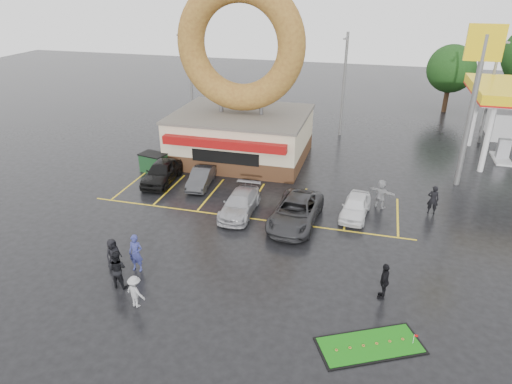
% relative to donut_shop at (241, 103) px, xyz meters
% --- Properties ---
extents(ground, '(120.00, 120.00, 0.00)m').
position_rel_donut_shop_xyz_m(ground, '(3.00, -12.97, -4.46)').
color(ground, black).
rests_on(ground, ground).
extents(donut_shop, '(10.20, 8.70, 13.50)m').
position_rel_donut_shop_xyz_m(donut_shop, '(0.00, 0.00, 0.00)').
color(donut_shop, '#472B19').
rests_on(donut_shop, ground).
extents(shell_sign, '(2.20, 0.36, 10.60)m').
position_rel_donut_shop_xyz_m(shell_sign, '(16.00, -0.97, 2.91)').
color(shell_sign, slate).
rests_on(shell_sign, ground).
extents(streetlight_left, '(0.40, 2.21, 9.00)m').
position_rel_donut_shop_xyz_m(streetlight_left, '(-7.00, 6.95, 0.32)').
color(streetlight_left, slate).
rests_on(streetlight_left, ground).
extents(streetlight_mid, '(0.40, 2.21, 9.00)m').
position_rel_donut_shop_xyz_m(streetlight_mid, '(7.00, 7.95, 0.32)').
color(streetlight_mid, slate).
rests_on(streetlight_mid, ground).
extents(streetlight_right, '(0.40, 2.21, 9.00)m').
position_rel_donut_shop_xyz_m(streetlight_right, '(19.00, 8.95, 0.32)').
color(streetlight_right, slate).
rests_on(streetlight_right, ground).
extents(tree_far_d, '(4.90, 4.90, 7.00)m').
position_rel_donut_shop_xyz_m(tree_far_d, '(17.00, 19.03, 0.07)').
color(tree_far_d, '#332114').
rests_on(tree_far_d, ground).
extents(car_black, '(2.13, 4.65, 1.55)m').
position_rel_donut_shop_xyz_m(car_black, '(-4.01, -5.98, -3.69)').
color(car_black, black).
rests_on(car_black, ground).
extents(car_dgrey, '(1.66, 3.81, 1.22)m').
position_rel_donut_shop_xyz_m(car_dgrey, '(-1.12, -5.89, -3.86)').
color(car_dgrey, '#303032').
rests_on(car_dgrey, ground).
extents(car_silver, '(1.87, 4.50, 1.30)m').
position_rel_donut_shop_xyz_m(car_silver, '(2.64, -9.06, -3.81)').
color(car_silver, '#A3A3A8').
rests_on(car_silver, ground).
extents(car_grey, '(2.79, 5.54, 1.50)m').
position_rel_donut_shop_xyz_m(car_grey, '(6.15, -9.43, -3.71)').
color(car_grey, '#2D2D2F').
rests_on(car_grey, ground).
extents(car_white, '(1.87, 3.88, 1.28)m').
position_rel_donut_shop_xyz_m(car_white, '(9.47, -7.57, -3.83)').
color(car_white, white).
rests_on(car_white, ground).
extents(person_blue, '(0.73, 0.49, 1.94)m').
position_rel_donut_shop_xyz_m(person_blue, '(-0.48, -16.13, -3.49)').
color(person_blue, navy).
rests_on(person_blue, ground).
extents(person_blackjkt, '(0.92, 0.72, 1.89)m').
position_rel_donut_shop_xyz_m(person_blackjkt, '(-0.67, -17.54, -3.52)').
color(person_blackjkt, black).
rests_on(person_blackjkt, ground).
extents(person_hoodie, '(1.11, 0.84, 1.53)m').
position_rel_donut_shop_xyz_m(person_hoodie, '(0.82, -18.62, -3.70)').
color(person_hoodie, '#979799').
rests_on(person_hoodie, ground).
extents(person_bystander, '(0.79, 0.95, 1.67)m').
position_rel_donut_shop_xyz_m(person_bystander, '(-1.62, -16.34, -3.63)').
color(person_bystander, black).
rests_on(person_bystander, ground).
extents(person_cameraman, '(0.55, 1.08, 1.77)m').
position_rel_donut_shop_xyz_m(person_cameraman, '(11.24, -15.15, -3.58)').
color(person_cameraman, black).
rests_on(person_cameraman, ground).
extents(person_walker_near, '(1.82, 1.22, 1.88)m').
position_rel_donut_shop_xyz_m(person_walker_near, '(10.89, -6.01, -3.52)').
color(person_walker_near, '#949497').
rests_on(person_walker_near, ground).
extents(person_walker_far, '(0.69, 0.47, 1.84)m').
position_rel_donut_shop_xyz_m(person_walker_far, '(13.96, -6.00, -3.55)').
color(person_walker_far, black).
rests_on(person_walker_far, ground).
extents(dumpster, '(2.02, 1.56, 1.30)m').
position_rel_donut_shop_xyz_m(dumpster, '(-5.49, -4.33, -3.81)').
color(dumpster, '#1B4723').
rests_on(dumpster, ground).
extents(putting_green, '(4.47, 3.46, 0.52)m').
position_rel_donut_shop_xyz_m(putting_green, '(10.84, -18.41, -4.43)').
color(putting_green, black).
rests_on(putting_green, ground).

